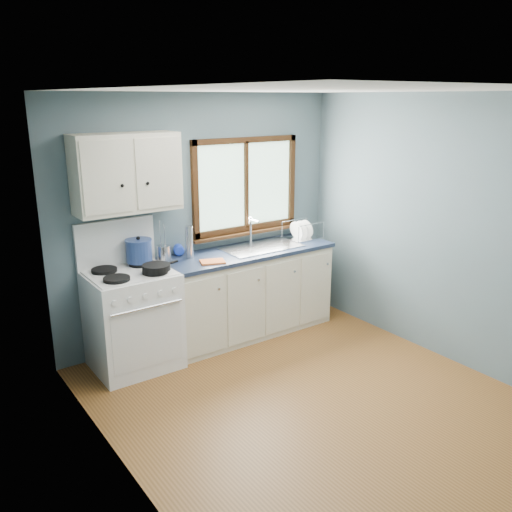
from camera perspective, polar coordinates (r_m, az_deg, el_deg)
floor at (r=4.72m, az=6.03°, el=-15.14°), size 3.20×3.60×0.02m
ceiling at (r=4.03m, az=7.14°, el=17.10°), size 3.20×3.60×0.02m
wall_back at (r=5.64m, az=-5.78°, el=4.01°), size 3.20×0.02×2.50m
wall_left at (r=3.40m, az=-14.29°, el=-4.83°), size 0.02×3.60×2.50m
wall_right at (r=5.38m, az=19.49°, el=2.54°), size 0.02×3.60×2.50m
gas_range at (r=5.18m, az=-12.88°, el=-6.26°), size 0.76×0.69×1.36m
base_cabinets at (r=5.79m, az=-0.91°, el=-4.23°), size 1.85×0.60×0.88m
countertop at (r=5.64m, az=-0.93°, el=0.43°), size 1.89×0.64×0.04m
sink at (r=5.75m, az=0.55°, el=0.32°), size 0.84×0.46×0.44m
window at (r=5.84m, az=-1.05°, el=6.77°), size 1.36×0.10×1.03m
upper_cabinets at (r=5.01m, az=-13.45°, el=8.49°), size 0.95×0.35×0.70m
skillet at (r=4.94m, az=-10.43°, el=-1.16°), size 0.40×0.31×0.05m
stockpot at (r=5.19m, az=-12.23°, el=0.58°), size 0.27×0.27×0.25m
utensil_crock at (r=5.28m, az=-9.65°, el=0.26°), size 0.15×0.15×0.41m
thermos at (r=5.36m, az=-7.04°, el=1.45°), size 0.10×0.10×0.32m
soap_bottle at (r=5.43m, az=-8.10°, el=1.38°), size 0.14×0.14×0.28m
dish_towel at (r=5.23m, az=-4.59°, el=-0.60°), size 0.28×0.24×0.02m
dish_rack at (r=6.11m, az=4.88°, el=2.35°), size 0.41×0.32×0.21m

